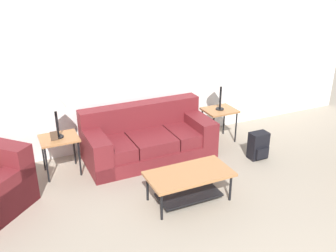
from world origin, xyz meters
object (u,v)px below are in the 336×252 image
at_px(coffee_table, 189,180).
at_px(table_lamp_right, 222,78).
at_px(side_table_left, 59,141).
at_px(table_lamp_left, 54,101).
at_px(side_table_right, 220,113).
at_px(backpack, 258,146).
at_px(couch, 148,140).

height_order(coffee_table, table_lamp_right, table_lamp_right).
bearing_deg(side_table_left, coffee_table, -46.12).
distance_m(side_table_left, table_lamp_left, 0.61).
relative_size(coffee_table, side_table_right, 1.90).
height_order(side_table_left, backpack, side_table_left).
relative_size(couch, side_table_right, 3.48).
height_order(table_lamp_left, backpack, table_lamp_left).
bearing_deg(table_lamp_right, backpack, -75.84).
bearing_deg(table_lamp_left, table_lamp_right, 0.00).
bearing_deg(table_lamp_right, side_table_right, -90.00).
height_order(side_table_right, table_lamp_left, table_lamp_left).
bearing_deg(couch, coffee_table, -89.38).
xyz_separation_m(couch, coffee_table, (0.01, -1.37, 0.01)).
bearing_deg(coffee_table, backpack, 20.48).
relative_size(couch, table_lamp_left, 2.97).
xyz_separation_m(couch, side_table_right, (1.35, 0.05, 0.22)).
relative_size(side_table_left, table_lamp_left, 0.85).
xyz_separation_m(coffee_table, backpack, (1.55, 0.58, -0.09)).
relative_size(side_table_left, backpack, 1.32).
distance_m(side_table_left, side_table_right, 2.70).
bearing_deg(side_table_right, side_table_left, 180.00).
distance_m(table_lamp_right, backpack, 1.26).
relative_size(couch, backpack, 4.58).
distance_m(coffee_table, table_lamp_right, 2.11).
height_order(couch, table_lamp_left, table_lamp_left).
height_order(side_table_left, side_table_right, same).
relative_size(couch, coffee_table, 1.83).
bearing_deg(backpack, coffee_table, -159.52).
bearing_deg(backpack, side_table_left, 163.89).
bearing_deg(couch, side_table_right, 2.07).
distance_m(coffee_table, table_lamp_left, 2.13).
bearing_deg(coffee_table, couch, 90.62).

